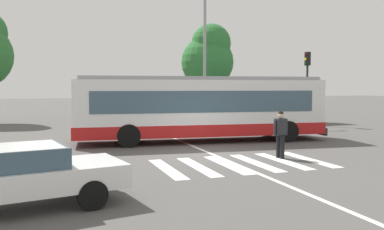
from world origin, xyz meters
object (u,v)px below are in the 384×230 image
at_px(twin_arm_street_lamp, 205,39).
at_px(foreground_sedan, 14,174).
at_px(bus_stop_shelter, 287,89).
at_px(city_transit_bus, 201,108).
at_px(parked_car_red, 128,113).
at_px(background_tree_right, 209,57).
at_px(pedestrian_crossing_street, 281,132).
at_px(traffic_light_far_corner, 307,76).
at_px(parked_car_teal, 201,112).
at_px(parked_car_champagne, 165,113).

bearing_deg(twin_arm_street_lamp, foreground_sedan, -122.10).
height_order(bus_stop_shelter, twin_arm_street_lamp, twin_arm_street_lamp).
bearing_deg(city_transit_bus, parked_car_red, 100.02).
distance_m(bus_stop_shelter, background_tree_right, 8.49).
height_order(city_transit_bus, background_tree_right, background_tree_right).
bearing_deg(pedestrian_crossing_street, parked_car_red, 100.76).
xyz_separation_m(pedestrian_crossing_street, twin_arm_street_lamp, (2.30, 13.78, 4.88)).
relative_size(parked_car_red, traffic_light_far_corner, 0.94).
relative_size(traffic_light_far_corner, bus_stop_shelter, 1.00).
bearing_deg(parked_car_teal, bus_stop_shelter, -20.96).
xyz_separation_m(parked_car_teal, bus_stop_shelter, (5.68, -2.18, 1.65)).
relative_size(city_transit_bus, parked_car_red, 2.60).
xyz_separation_m(city_transit_bus, twin_arm_street_lamp, (3.44, 8.51, 4.26)).
distance_m(city_transit_bus, parked_car_champagne, 9.72).
xyz_separation_m(foreground_sedan, twin_arm_street_lamp, (10.90, 17.38, 5.08)).
height_order(parked_car_red, traffic_light_far_corner, traffic_light_far_corner).
distance_m(city_transit_bus, twin_arm_street_lamp, 10.12).
height_order(pedestrian_crossing_street, parked_car_teal, pedestrian_crossing_street).
xyz_separation_m(city_transit_bus, bus_stop_shelter, (9.18, 7.16, 0.83)).
relative_size(parked_car_red, parked_car_champagne, 1.00).
distance_m(parked_car_red, background_tree_right, 10.17).
bearing_deg(parked_car_champagne, parked_car_teal, -6.82).
relative_size(parked_car_red, background_tree_right, 0.58).
distance_m(parked_car_champagne, twin_arm_street_lamp, 5.79).
bearing_deg(city_transit_bus, twin_arm_street_lamp, 68.01).
xyz_separation_m(foreground_sedan, bus_stop_shelter, (16.65, 16.03, 1.65)).
xyz_separation_m(traffic_light_far_corner, background_tree_right, (-3.50, 9.21, 1.84)).
height_order(parked_car_red, background_tree_right, background_tree_right).
height_order(parked_car_champagne, background_tree_right, background_tree_right).
bearing_deg(parked_car_red, traffic_light_far_corner, -21.11).
bearing_deg(foreground_sedan, bus_stop_shelter, 43.92).
bearing_deg(parked_car_red, pedestrian_crossing_street, -79.24).
bearing_deg(foreground_sedan, traffic_light_far_corner, 39.90).
bearing_deg(parked_car_teal, parked_car_champagne, 173.18).
distance_m(foreground_sedan, parked_car_teal, 21.25).
bearing_deg(background_tree_right, city_transit_bus, -112.66).
bearing_deg(foreground_sedan, parked_car_champagne, 65.69).
bearing_deg(bus_stop_shelter, city_transit_bus, -142.06).
bearing_deg(traffic_light_far_corner, parked_car_teal, 147.05).
distance_m(pedestrian_crossing_street, background_tree_right, 20.89).
distance_m(city_transit_bus, foreground_sedan, 11.63).
bearing_deg(pedestrian_crossing_street, bus_stop_shelter, 57.07).
height_order(bus_stop_shelter, background_tree_right, background_tree_right).
relative_size(parked_car_teal, background_tree_right, 0.59).
relative_size(foreground_sedan, parked_car_red, 1.03).
height_order(city_transit_bus, pedestrian_crossing_street, city_transit_bus).
xyz_separation_m(city_transit_bus, pedestrian_crossing_street, (1.13, -5.27, -0.62)).
height_order(city_transit_bus, twin_arm_street_lamp, twin_arm_street_lamp).
height_order(parked_car_champagne, parked_car_teal, same).
relative_size(foreground_sedan, background_tree_right, 0.60).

